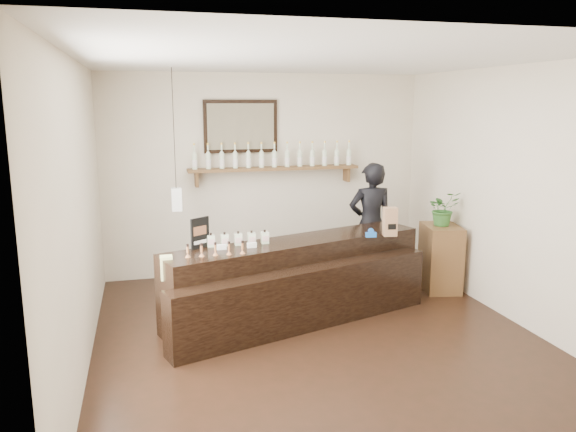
# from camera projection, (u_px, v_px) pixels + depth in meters

# --- Properties ---
(ground) EXTENTS (5.00, 5.00, 0.00)m
(ground) POSITION_uv_depth(u_px,v_px,m) (318.00, 337.00, 5.83)
(ground) COLOR black
(ground) RESTS_ON ground
(room_shell) EXTENTS (5.00, 5.00, 5.00)m
(room_shell) POSITION_uv_depth(u_px,v_px,m) (320.00, 175.00, 5.50)
(room_shell) COLOR beige
(room_shell) RESTS_ON ground
(back_wall_decor) EXTENTS (2.66, 0.96, 1.69)m
(back_wall_decor) POSITION_uv_depth(u_px,v_px,m) (257.00, 151.00, 7.71)
(back_wall_decor) COLOR brown
(back_wall_decor) RESTS_ON ground
(counter) EXTENTS (3.16, 1.76, 1.03)m
(counter) POSITION_uv_depth(u_px,v_px,m) (299.00, 283.00, 6.30)
(counter) COLOR black
(counter) RESTS_ON ground
(promo_sign) EXTENTS (0.21, 0.15, 0.33)m
(promo_sign) POSITION_uv_depth(u_px,v_px,m) (200.00, 233.00, 5.93)
(promo_sign) COLOR black
(promo_sign) RESTS_ON counter
(paper_bag) EXTENTS (0.17, 0.14, 0.33)m
(paper_bag) POSITION_uv_depth(u_px,v_px,m) (390.00, 222.00, 6.49)
(paper_bag) COLOR #A4744F
(paper_bag) RESTS_ON counter
(tape_dispenser) EXTENTS (0.13, 0.06, 0.10)m
(tape_dispenser) POSITION_uv_depth(u_px,v_px,m) (371.00, 234.00, 6.45)
(tape_dispenser) COLOR blue
(tape_dispenser) RESTS_ON counter
(side_cabinet) EXTENTS (0.53, 0.66, 0.86)m
(side_cabinet) POSITION_uv_depth(u_px,v_px,m) (440.00, 258.00, 7.26)
(side_cabinet) COLOR brown
(side_cabinet) RESTS_ON ground
(potted_plant) EXTENTS (0.41, 0.36, 0.44)m
(potted_plant) POSITION_uv_depth(u_px,v_px,m) (443.00, 209.00, 7.13)
(potted_plant) COLOR #316829
(potted_plant) RESTS_ON side_cabinet
(shopkeeper) EXTENTS (0.70, 0.49, 1.85)m
(shopkeeper) POSITION_uv_depth(u_px,v_px,m) (371.00, 216.00, 7.42)
(shopkeeper) COLOR black
(shopkeeper) RESTS_ON ground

